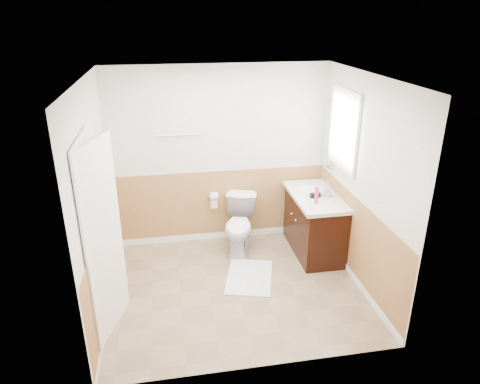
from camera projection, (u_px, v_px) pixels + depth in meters
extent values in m
plane|color=#8C7051|center=(236.00, 287.00, 5.29)|extent=(3.00, 3.00, 0.00)
plane|color=white|center=(235.00, 77.00, 4.33)|extent=(3.00, 3.00, 0.00)
plane|color=silver|center=(220.00, 157.00, 6.00)|extent=(3.00, 0.00, 3.00)
plane|color=silver|center=(261.00, 252.00, 3.63)|extent=(3.00, 0.00, 3.00)
plane|color=silver|center=(94.00, 202.00, 4.57)|extent=(0.00, 3.00, 3.00)
plane|color=silver|center=(362.00, 184.00, 5.06)|extent=(0.00, 3.00, 3.00)
plane|color=#B07546|center=(221.00, 207.00, 6.27)|extent=(3.00, 0.00, 3.00)
plane|color=#B07546|center=(259.00, 323.00, 3.93)|extent=(3.00, 0.00, 3.00)
plane|color=#B07546|center=(104.00, 264.00, 4.86)|extent=(0.00, 2.60, 2.60)
plane|color=#B07546|center=(355.00, 241.00, 5.34)|extent=(0.00, 2.60, 2.60)
imported|color=white|center=(239.00, 225.00, 6.00)|extent=(0.60, 0.83, 0.76)
cube|color=white|center=(249.00, 277.00, 5.48)|extent=(0.74, 0.92, 0.02)
cube|color=black|center=(314.00, 225.00, 5.96)|extent=(0.55, 1.10, 0.80)
sphere|color=white|center=(296.00, 220.00, 5.76)|extent=(0.03, 0.03, 0.03)
sphere|color=silver|center=(292.00, 214.00, 5.94)|extent=(0.03, 0.03, 0.03)
cube|color=silver|center=(316.00, 197.00, 5.79)|extent=(0.60, 1.15, 0.05)
cylinder|color=white|center=(313.00, 190.00, 5.92)|extent=(0.36, 0.36, 0.02)
cylinder|color=silver|center=(326.00, 185.00, 5.92)|extent=(0.02, 0.02, 0.14)
cylinder|color=#D53759|center=(317.00, 195.00, 5.49)|extent=(0.05, 0.05, 0.22)
imported|color=#96A1A9|center=(327.00, 189.00, 5.71)|extent=(0.12, 0.12, 0.20)
cylinder|color=black|center=(315.00, 195.00, 5.69)|extent=(0.14, 0.07, 0.07)
cylinder|color=black|center=(314.00, 198.00, 5.67)|extent=(0.03, 0.03, 0.07)
cube|color=silver|center=(328.00, 135.00, 5.94)|extent=(0.02, 0.35, 0.90)
cube|color=white|center=(344.00, 130.00, 5.39)|extent=(0.04, 0.80, 1.00)
cube|color=white|center=(345.00, 130.00, 5.40)|extent=(0.01, 0.70, 0.90)
cube|color=white|center=(102.00, 241.00, 4.27)|extent=(0.29, 0.78, 2.04)
cube|color=white|center=(94.00, 241.00, 4.25)|extent=(0.02, 0.92, 2.10)
sphere|color=silver|center=(112.00, 232.00, 4.60)|extent=(0.06, 0.06, 0.06)
cylinder|color=silver|center=(178.00, 135.00, 5.73)|extent=(0.62, 0.02, 0.02)
cylinder|color=silver|center=(214.00, 196.00, 6.13)|extent=(0.14, 0.02, 0.02)
cylinder|color=white|center=(214.00, 196.00, 6.13)|extent=(0.10, 0.11, 0.11)
cube|color=white|center=(214.00, 203.00, 6.17)|extent=(0.10, 0.01, 0.16)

